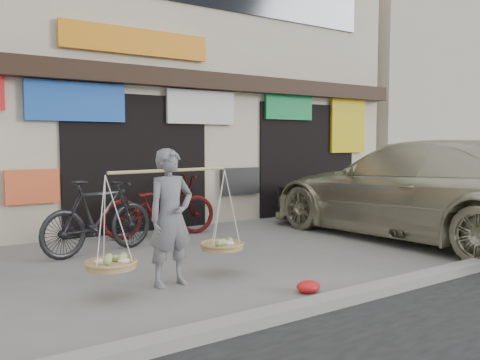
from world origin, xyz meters
TOP-DOWN VIEW (x-y plane):
  - ground at (0.00, 0.00)m, footprint 70.00×70.00m
  - kerb at (0.00, -2.00)m, footprint 70.00×0.25m
  - shophouse_block at (-0.00, 6.42)m, footprint 14.00×6.32m
  - neighbor_east at (13.50, 7.00)m, footprint 12.00×7.00m
  - street_vendor at (-1.21, -0.28)m, footprint 2.16×0.72m
  - bike_1 at (-1.33, 1.98)m, footprint 2.05×0.96m
  - bike_2 at (0.11, 2.77)m, footprint 2.27×1.03m
  - suv at (3.94, -0.11)m, footprint 2.65×6.28m
  - red_bag at (-0.02, -1.48)m, footprint 0.31×0.25m

SIDE VIEW (x-z plane):
  - ground at x=0.00m, z-range 0.00..0.00m
  - kerb at x=0.00m, z-range 0.00..0.12m
  - red_bag at x=-0.02m, z-range 0.00..0.14m
  - bike_2 at x=0.11m, z-range 0.00..1.15m
  - bike_1 at x=-1.33m, z-range 0.00..1.19m
  - street_vendor at x=-1.21m, z-range -0.06..1.64m
  - suv at x=3.94m, z-range 0.00..1.81m
  - neighbor_east at x=13.50m, z-range 0.00..6.40m
  - shophouse_block at x=0.00m, z-range -0.05..6.95m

